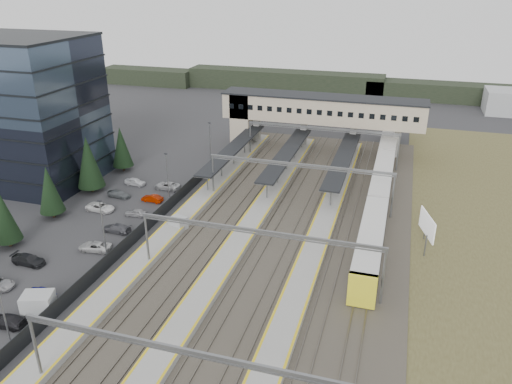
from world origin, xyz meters
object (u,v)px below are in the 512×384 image
(office_building, at_px, (17,110))
(billboard, at_px, (427,226))
(footbridge, at_px, (308,111))
(relay_cabin_far, at_px, (178,224))
(relay_cabin_near, at_px, (39,305))
(train, at_px, (382,182))

(office_building, height_order, billboard, office_building)
(footbridge, bearing_deg, relay_cabin_far, -104.11)
(office_building, bearing_deg, billboard, -4.78)
(footbridge, bearing_deg, relay_cabin_near, -104.54)
(train, bearing_deg, office_building, -170.24)
(relay_cabin_far, xyz_separation_m, billboard, (33.15, 4.88, 2.22))
(office_building, relative_size, billboard, 4.41)
(office_building, distance_m, footbridge, 53.18)
(relay_cabin_near, relative_size, train, 0.06)
(office_building, height_order, relay_cabin_far, office_building)
(footbridge, distance_m, train, 26.18)
(office_building, xyz_separation_m, footbridge, (43.70, 30.00, -4.26))
(footbridge, distance_m, billboard, 42.61)
(footbridge, relative_size, billboard, 7.33)
(train, xyz_separation_m, billboard, (6.68, -15.90, 1.01))
(office_building, xyz_separation_m, train, (60.00, 10.33, -9.99))
(office_building, bearing_deg, footbridge, 34.47)
(office_building, distance_m, relay_cabin_near, 43.76)
(train, distance_m, billboard, 17.28)
(relay_cabin_far, bearing_deg, train, 38.14)
(office_building, relative_size, relay_cabin_near, 6.60)
(footbridge, bearing_deg, train, -50.36)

